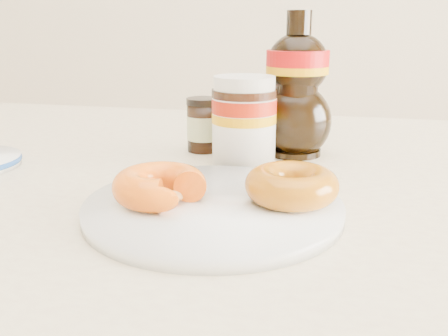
% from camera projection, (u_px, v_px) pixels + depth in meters
% --- Properties ---
extents(dining_table, '(1.40, 0.90, 0.75)m').
position_uv_depth(dining_table, '(250.00, 231.00, 0.68)').
color(dining_table, beige).
rests_on(dining_table, ground).
extents(plate, '(0.27, 0.27, 0.01)m').
position_uv_depth(plate, '(213.00, 207.00, 0.52)').
color(plate, white).
rests_on(plate, dining_table).
extents(donut_bitten, '(0.11, 0.11, 0.03)m').
position_uv_depth(donut_bitten, '(160.00, 186.00, 0.51)').
color(donut_bitten, orange).
rests_on(donut_bitten, plate).
extents(donut_whole, '(0.11, 0.11, 0.03)m').
position_uv_depth(donut_whole, '(292.00, 185.00, 0.51)').
color(donut_whole, '#A2600A').
rests_on(donut_whole, plate).
extents(nutella_jar, '(0.09, 0.09, 0.12)m').
position_uv_depth(nutella_jar, '(244.00, 119.00, 0.67)').
color(nutella_jar, white).
rests_on(nutella_jar, dining_table).
extents(syrup_bottle, '(0.12, 0.11, 0.21)m').
position_uv_depth(syrup_bottle, '(297.00, 85.00, 0.72)').
color(syrup_bottle, black).
rests_on(syrup_bottle, dining_table).
extents(dark_jar, '(0.05, 0.05, 0.08)m').
position_uv_depth(dark_jar, '(203.00, 125.00, 0.76)').
color(dark_jar, black).
rests_on(dark_jar, dining_table).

